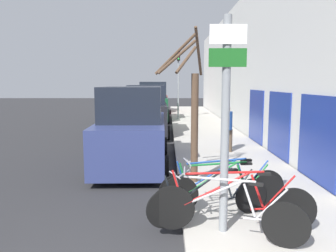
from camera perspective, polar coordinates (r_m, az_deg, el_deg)
ground_plane at (r=13.85m, az=-2.96°, el=-2.76°), size 80.00×80.00×0.00m
sidewalk_curb at (r=16.69m, az=6.52°, el=-0.78°), size 3.20×32.00×0.15m
building_facade at (r=16.73m, az=12.76°, el=9.92°), size 0.23×32.00×6.50m
signpost at (r=5.02m, az=10.13°, el=1.13°), size 0.55×0.15×3.31m
bicycle_0 at (r=5.18m, az=10.21°, el=-14.43°), size 2.19×1.00×0.93m
bicycle_1 at (r=5.36m, az=11.28°, el=-13.41°), size 2.59×0.44×0.99m
bicycle_2 at (r=5.70m, az=7.56°, el=-12.46°), size 2.13×0.88×0.88m
bicycle_3 at (r=6.09m, az=9.84°, el=-11.01°), size 2.27×0.44×0.94m
bicycle_4 at (r=6.26m, az=9.73°, el=-10.45°), size 2.40×0.56×0.94m
parked_car_0 at (r=9.73m, az=-5.99°, el=-0.85°), size 2.13×4.67×2.36m
parked_car_1 at (r=15.51m, az=-3.56°, el=2.34°), size 2.18×4.49×2.37m
parked_car_2 at (r=21.30m, az=-2.41°, el=3.93°), size 2.10×4.68×2.54m
parked_car_3 at (r=27.10m, az=-2.10°, el=4.51°), size 2.22×4.20×2.30m
pedestrian_near at (r=11.11m, az=10.38°, el=0.13°), size 0.40×0.35×1.58m
street_tree at (r=7.62m, az=4.41°, el=2.47°), size 1.20×1.50×3.59m
traffic_light at (r=21.49m, az=1.98°, el=9.02°), size 0.20×0.30×4.50m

